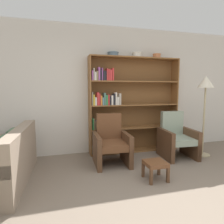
{
  "coord_description": "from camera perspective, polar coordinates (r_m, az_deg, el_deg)",
  "views": [
    {
      "loc": [
        -1.36,
        -1.79,
        1.42
      ],
      "look_at": [
        -0.31,
        2.02,
        0.95
      ],
      "focal_mm": 32.0,
      "sensor_mm": 36.0,
      "label": 1
    }
  ],
  "objects": [
    {
      "name": "footstool",
      "position": [
        3.27,
        12.28,
        -14.6
      ],
      "size": [
        0.32,
        0.32,
        0.29
      ],
      "color": "brown",
      "rests_on": "ground"
    },
    {
      "name": "wall_back",
      "position": [
        4.54,
        1.99,
        6.2
      ],
      "size": [
        12.0,
        0.06,
        2.75
      ],
      "color": "silver",
      "rests_on": "ground"
    },
    {
      "name": "bowl_cream",
      "position": [
        4.73,
        12.67,
        15.42
      ],
      "size": [
        0.18,
        0.18,
        0.1
      ],
      "color": "#C67547",
      "rests_on": "bookshelf"
    },
    {
      "name": "armchair_leather",
      "position": [
        3.82,
        -0.26,
        -8.88
      ],
      "size": [
        0.67,
        0.71,
        0.93
      ],
      "rotation": [
        0.0,
        0.0,
        3.09
      ],
      "color": "brown",
      "rests_on": "ground"
    },
    {
      "name": "armchair_cushioned",
      "position": [
        4.39,
        17.93,
        -7.13
      ],
      "size": [
        0.69,
        0.73,
        0.93
      ],
      "rotation": [
        0.0,
        0.0,
        3.07
      ],
      "color": "brown",
      "rests_on": "ground"
    },
    {
      "name": "bowl_slate",
      "position": [
        4.53,
        7.12,
        16.02
      ],
      "size": [
        0.21,
        0.21,
        0.11
      ],
      "color": "silver",
      "rests_on": "bookshelf"
    },
    {
      "name": "floor_lamp",
      "position": [
        4.57,
        25.17,
        5.96
      ],
      "size": [
        0.33,
        0.33,
        1.67
      ],
      "color": "tan",
      "rests_on": "ground"
    },
    {
      "name": "ground_plane",
      "position": [
        2.66,
        20.41,
        -25.94
      ],
      "size": [
        24.0,
        24.0,
        0.0
      ],
      "primitive_type": "plane",
      "color": "#7A6B5B"
    },
    {
      "name": "bookshelf",
      "position": [
        4.43,
        4.17,
        1.89
      ],
      "size": [
        2.03,
        0.3,
        2.09
      ],
      "color": "brown",
      "rests_on": "ground"
    },
    {
      "name": "bowl_terracotta",
      "position": [
        4.36,
        0.27,
        16.27
      ],
      "size": [
        0.25,
        0.25,
        0.09
      ],
      "color": "slate",
      "rests_on": "bookshelf"
    }
  ]
}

